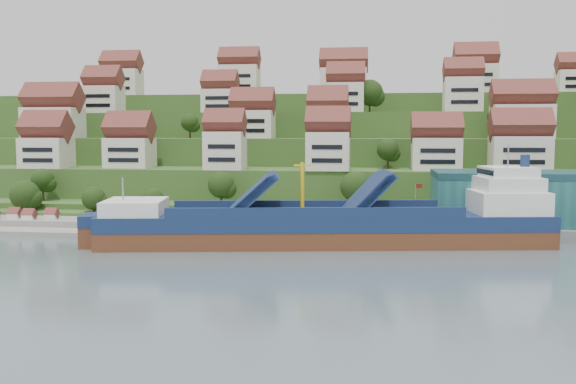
# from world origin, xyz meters

# --- Properties ---
(ground) EXTENTS (300.00, 300.00, 0.00)m
(ground) POSITION_xyz_m (0.00, 0.00, 0.00)
(ground) COLOR slate
(ground) RESTS_ON ground
(quay) EXTENTS (180.00, 14.00, 2.20)m
(quay) POSITION_xyz_m (20.00, 15.00, 1.10)
(quay) COLOR gray
(quay) RESTS_ON ground
(pebble_beach) EXTENTS (45.00, 20.00, 1.00)m
(pebble_beach) POSITION_xyz_m (-58.00, 12.00, 0.50)
(pebble_beach) COLOR gray
(pebble_beach) RESTS_ON ground
(hillside) EXTENTS (260.00, 128.00, 31.00)m
(hillside) POSITION_xyz_m (0.00, 103.55, 10.66)
(hillside) COLOR #2D4C1E
(hillside) RESTS_ON ground
(hillside_village) EXTENTS (160.34, 64.06, 29.03)m
(hillside_village) POSITION_xyz_m (2.11, 61.01, 24.52)
(hillside_village) COLOR silver
(hillside_village) RESTS_ON ground
(hillside_trees) EXTENTS (133.07, 62.95, 31.23)m
(hillside_trees) POSITION_xyz_m (-10.72, 45.08, 16.92)
(hillside_trees) COLOR #233F15
(hillside_trees) RESTS_ON ground
(flagpole) EXTENTS (1.28, 0.16, 8.00)m
(flagpole) POSITION_xyz_m (18.11, 10.00, 6.88)
(flagpole) COLOR gray
(flagpole) RESTS_ON quay
(beach_huts) EXTENTS (14.40, 3.70, 2.20)m
(beach_huts) POSITION_xyz_m (-60.00, 10.75, 2.10)
(beach_huts) COLOR white
(beach_huts) RESTS_ON pebble_beach
(cargo_ship) EXTENTS (78.65, 24.27, 17.23)m
(cargo_ship) POSITION_xyz_m (4.17, 1.39, 3.28)
(cargo_ship) COLOR brown
(cargo_ship) RESTS_ON ground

